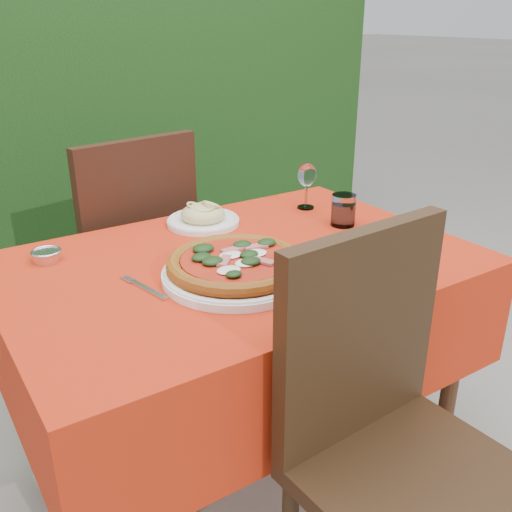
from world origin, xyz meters
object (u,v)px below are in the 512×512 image
chair_near (391,428)px  chair_far (128,250)px  wine_glass (307,177)px  steel_ramekin (47,256)px  water_glass (343,212)px  pizza_plate (236,267)px  fork (148,290)px  pasta_plate (203,217)px

chair_near → chair_far: (-0.10, 1.23, 0.01)m
chair_far → chair_near: bearing=86.3°
wine_glass → steel_ramekin: (-0.87, 0.03, -0.10)m
wine_glass → water_glass: bearing=-92.4°
pizza_plate → wine_glass: bearing=35.2°
water_glass → wine_glass: bearing=87.6°
steel_ramekin → water_glass: bearing=-14.7°
water_glass → fork: (-0.70, -0.09, -0.04)m
chair_far → pasta_plate: chair_far is taller
pizza_plate → chair_far: bearing=90.3°
water_glass → fork: bearing=-172.4°
chair_near → water_glass: chair_near is taller
chair_near → chair_far: chair_far is taller
pasta_plate → fork: pasta_plate is taller
chair_far → wine_glass: chair_far is taller
water_glass → steel_ramekin: bearing=165.3°
fork → steel_ramekin: 0.35m
pizza_plate → steel_ramekin: (-0.37, 0.38, -0.02)m
fork → steel_ramekin: bearing=104.3°
pizza_plate → fork: (-0.21, 0.06, -0.03)m
fork → water_glass: bearing=-4.1°
chair_near → chair_far: size_ratio=0.99×
steel_ramekin → pizza_plate: bearing=-45.4°
steel_ramekin → chair_far: bearing=46.0°
chair_near → pizza_plate: bearing=98.2°
pasta_plate → steel_ramekin: (-0.49, -0.03, -0.01)m
pizza_plate → wine_glass: wine_glass is taller
chair_far → fork: size_ratio=5.13×
pasta_plate → steel_ramekin: pasta_plate is taller
wine_glass → chair_near: bearing=-116.1°
steel_ramekin → fork: bearing=-63.9°
chair_far → pizza_plate: chair_far is taller
chair_near → pizza_plate: (-0.09, 0.47, 0.22)m
water_glass → steel_ramekin: (-0.86, 0.23, -0.03)m
water_glass → wine_glass: size_ratio=0.63×
chair_far → steel_ramekin: (-0.37, -0.38, 0.19)m
pasta_plate → wine_glass: bearing=-7.8°
water_glass → fork: 0.71m
chair_far → wine_glass: (0.50, -0.40, 0.29)m
fork → chair_near: bearing=-71.5°
pizza_plate → fork: size_ratio=2.33×
chair_far → fork: 0.75m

